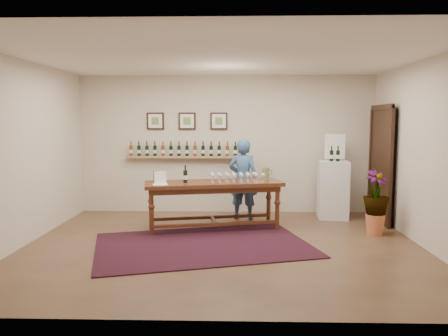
{
  "coord_description": "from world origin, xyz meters",
  "views": [
    {
      "loc": [
        0.2,
        -6.45,
        1.89
      ],
      "look_at": [
        0.0,
        0.8,
        1.1
      ],
      "focal_mm": 35.0,
      "sensor_mm": 36.0,
      "label": 1
    }
  ],
  "objects_px": {
    "potted_plant": "(376,202)",
    "person": "(243,179)",
    "display_pedestal": "(333,190)",
    "tasting_table": "(214,189)"
  },
  "relations": [
    {
      "from": "display_pedestal",
      "to": "person",
      "type": "xyz_separation_m",
      "value": [
        -1.75,
        -0.16,
        0.22
      ]
    },
    {
      "from": "potted_plant",
      "to": "person",
      "type": "height_order",
      "value": "person"
    },
    {
      "from": "person",
      "to": "tasting_table",
      "type": "bearing_deg",
      "value": 71.53
    },
    {
      "from": "potted_plant",
      "to": "person",
      "type": "bearing_deg",
      "value": 153.5
    },
    {
      "from": "potted_plant",
      "to": "person",
      "type": "distance_m",
      "value": 2.45
    },
    {
      "from": "display_pedestal",
      "to": "person",
      "type": "bearing_deg",
      "value": -174.84
    },
    {
      "from": "person",
      "to": "potted_plant",
      "type": "bearing_deg",
      "value": 168.55
    },
    {
      "from": "potted_plant",
      "to": "person",
      "type": "relative_size",
      "value": 0.6
    },
    {
      "from": "display_pedestal",
      "to": "person",
      "type": "relative_size",
      "value": 0.72
    },
    {
      "from": "tasting_table",
      "to": "display_pedestal",
      "type": "bearing_deg",
      "value": 10.74
    }
  ]
}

